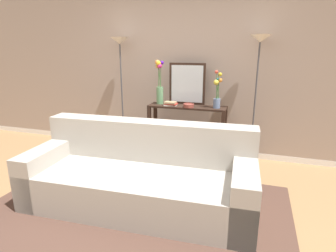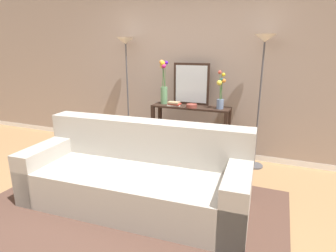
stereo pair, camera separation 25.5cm
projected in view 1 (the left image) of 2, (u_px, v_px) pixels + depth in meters
ground_plane at (122, 217)px, 2.88m from camera, size 16.00×16.00×0.02m
back_wall at (179, 62)px, 4.44m from camera, size 12.00×0.15×2.95m
area_rug at (136, 210)px, 2.98m from camera, size 3.19×2.04×0.01m
couch at (141, 177)px, 3.05m from camera, size 2.48×1.09×0.88m
console_table at (187, 124)px, 4.25m from camera, size 1.18×0.32×0.85m
floor_lamp_left at (121, 63)px, 4.42m from camera, size 0.28×0.28×1.85m
floor_lamp_right at (258, 65)px, 3.80m from camera, size 0.28×0.28×1.86m
wall_mirror at (187, 84)px, 4.22m from camera, size 0.56×0.02×0.63m
vase_tall_flowers at (159, 85)px, 4.25m from camera, size 0.13×0.13×0.67m
vase_short_flowers at (217, 92)px, 3.96m from camera, size 0.12×0.14×0.54m
fruit_bowl at (189, 105)px, 4.07m from camera, size 0.16×0.16×0.05m
book_stack at (171, 104)px, 4.18m from camera, size 0.21×0.15×0.06m
book_row_under_console at (168, 153)px, 4.48m from camera, size 0.37×0.18×0.12m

